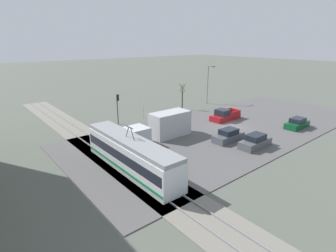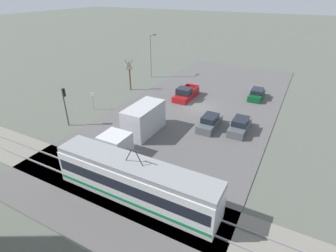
% 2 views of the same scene
% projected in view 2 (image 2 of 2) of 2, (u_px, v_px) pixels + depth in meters
% --- Properties ---
extents(ground_plane, '(320.00, 320.00, 0.00)m').
position_uv_depth(ground_plane, '(199.00, 107.00, 36.11)').
color(ground_plane, '#565B51').
extents(road_surface, '(19.90, 48.03, 0.08)m').
position_uv_depth(road_surface, '(199.00, 107.00, 36.10)').
color(road_surface, '#565454').
rests_on(road_surface, ground).
extents(rail_bed, '(70.21, 4.40, 0.22)m').
position_uv_depth(rail_bed, '(114.00, 187.00, 21.54)').
color(rail_bed, gray).
rests_on(rail_bed, ground).
extents(light_rail_tram, '(13.34, 2.57, 4.33)m').
position_uv_depth(light_rail_tram, '(136.00, 181.00, 19.86)').
color(light_rail_tram, silver).
rests_on(light_rail_tram, ground).
extents(box_truck, '(2.60, 9.08, 3.19)m').
position_uv_depth(box_truck, '(138.00, 125.00, 28.15)').
color(box_truck, silver).
rests_on(box_truck, ground).
extents(pickup_truck, '(2.10, 5.28, 1.78)m').
position_uv_depth(pickup_truck, '(186.00, 94.00, 38.46)').
color(pickup_truck, maroon).
rests_on(pickup_truck, ground).
extents(sedan_car_0, '(1.79, 4.42, 1.57)m').
position_uv_depth(sedan_car_0, '(240.00, 126.00, 29.66)').
color(sedan_car_0, '#4C5156').
rests_on(sedan_car_0, ground).
extents(sedan_car_1, '(1.80, 4.31, 1.46)m').
position_uv_depth(sedan_car_1, '(257.00, 94.00, 38.51)').
color(sedan_car_1, '#0C4723').
rests_on(sedan_car_1, ground).
extents(sedan_car_2, '(1.79, 4.37, 1.56)m').
position_uv_depth(sedan_car_2, '(210.00, 123.00, 30.39)').
color(sedan_car_2, '#4C5156').
rests_on(sedan_car_2, ground).
extents(traffic_light_pole, '(0.28, 0.47, 4.58)m').
position_uv_depth(traffic_light_pole, '(65.00, 102.00, 30.03)').
color(traffic_light_pole, '#47474C').
rests_on(traffic_light_pole, ground).
extents(street_tree, '(1.15, 0.95, 4.86)m').
position_uv_depth(street_tree, '(130.00, 76.00, 41.25)').
color(street_tree, brown).
rests_on(street_tree, ground).
extents(street_lamp_near_crossing, '(0.36, 1.95, 7.46)m').
position_uv_depth(street_lamp_near_crossing, '(151.00, 53.00, 46.30)').
color(street_lamp_near_crossing, gray).
rests_on(street_lamp_near_crossing, ground).
extents(no_parking_sign, '(0.32, 0.08, 2.41)m').
position_uv_depth(no_parking_sign, '(93.00, 99.00, 34.75)').
color(no_parking_sign, gray).
rests_on(no_parking_sign, ground).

